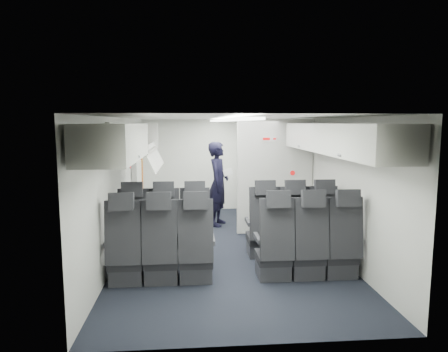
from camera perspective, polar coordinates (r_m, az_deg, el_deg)
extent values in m
cube|color=black|center=(6.81, 0.28, -10.13)|extent=(3.40, 6.00, 0.01)
cube|color=silver|center=(6.49, 0.29, 8.32)|extent=(3.40, 6.00, 0.01)
cube|color=silver|center=(9.53, -1.29, 1.61)|extent=(3.40, 0.01, 2.15)
cube|color=silver|center=(3.65, 4.45, -8.24)|extent=(3.40, 0.01, 2.15)
cube|color=silver|center=(6.64, -14.50, -1.26)|extent=(0.01, 6.00, 2.15)
cube|color=silver|center=(6.92, 14.45, -0.90)|extent=(0.01, 6.00, 2.15)
cube|color=white|center=(6.49, 0.29, 7.96)|extent=(0.25, 5.52, 0.03)
cube|color=black|center=(6.33, -12.42, -9.08)|extent=(0.44, 0.46, 0.12)
cube|color=#2D2D33|center=(6.38, -12.38, -10.46)|extent=(0.42, 0.42, 0.22)
cube|color=black|center=(6.01, -12.82, -5.57)|extent=(0.44, 0.20, 0.80)
cube|color=black|center=(5.88, -13.00, -1.88)|extent=(0.30, 0.12, 0.23)
cube|color=#2D2D33|center=(6.26, -14.54, -6.68)|extent=(0.05, 0.40, 0.06)
cube|color=#2D2D33|center=(6.20, -10.50, -6.70)|extent=(0.05, 0.40, 0.06)
cube|color=black|center=(6.29, -8.30, -9.10)|extent=(0.44, 0.46, 0.12)
cube|color=#2D2D33|center=(6.34, -8.27, -10.49)|extent=(0.42, 0.42, 0.22)
cube|color=black|center=(5.96, -8.52, -5.56)|extent=(0.44, 0.20, 0.80)
cube|color=black|center=(5.83, -8.62, -1.85)|extent=(0.30, 0.12, 0.23)
cube|color=#2D2D33|center=(6.20, -10.41, -6.70)|extent=(0.05, 0.40, 0.06)
cube|color=#2D2D33|center=(6.18, -6.32, -6.69)|extent=(0.05, 0.40, 0.06)
cube|color=black|center=(6.28, -4.15, -9.08)|extent=(0.44, 0.46, 0.12)
cube|color=#2D2D33|center=(6.32, -4.13, -10.46)|extent=(0.42, 0.42, 0.22)
cube|color=black|center=(5.95, -4.17, -5.53)|extent=(0.44, 0.20, 0.80)
cube|color=black|center=(5.82, -4.20, -1.80)|extent=(0.30, 0.12, 0.23)
cube|color=#2D2D33|center=(6.17, -6.23, -6.68)|extent=(0.05, 0.40, 0.06)
cube|color=#2D2D33|center=(6.18, -2.12, -6.64)|extent=(0.05, 0.40, 0.06)
cube|color=black|center=(6.37, 5.36, -8.84)|extent=(0.44, 0.46, 0.12)
cube|color=#2D2D33|center=(6.42, 5.34, -10.21)|extent=(0.42, 0.42, 0.22)
cube|color=black|center=(6.05, 5.78, -5.33)|extent=(0.44, 0.20, 0.80)
cube|color=black|center=(5.92, 5.92, -1.66)|extent=(0.30, 0.12, 0.23)
cube|color=#2D2D33|center=(6.23, 3.44, -6.52)|extent=(0.05, 0.40, 0.06)
cube|color=#2D2D33|center=(6.31, 7.42, -6.39)|extent=(0.05, 0.40, 0.06)
cube|color=black|center=(6.46, 9.34, -8.67)|extent=(0.44, 0.46, 0.12)
cube|color=#2D2D33|center=(6.51, 9.31, -10.02)|extent=(0.42, 0.42, 0.22)
cube|color=black|center=(6.14, 9.93, -5.20)|extent=(0.44, 0.20, 0.80)
cube|color=black|center=(6.02, 10.14, -1.59)|extent=(0.30, 0.12, 0.23)
cube|color=#2D2D33|center=(6.31, 7.51, -6.39)|extent=(0.05, 0.40, 0.06)
cube|color=#2D2D33|center=(6.42, 11.38, -6.24)|extent=(0.05, 0.40, 0.06)
cube|color=black|center=(6.58, 13.18, -8.46)|extent=(0.44, 0.46, 0.12)
cube|color=#2D2D33|center=(6.63, 13.14, -9.79)|extent=(0.42, 0.42, 0.22)
cube|color=black|center=(6.27, 13.93, -5.05)|extent=(0.44, 0.20, 0.80)
cube|color=black|center=(6.15, 14.19, -1.51)|extent=(0.30, 0.12, 0.23)
cube|color=#2D2D33|center=(6.42, 11.46, -6.24)|extent=(0.05, 0.40, 0.06)
cube|color=#2D2D33|center=(6.56, 15.18, -6.07)|extent=(0.05, 0.40, 0.06)
cube|color=black|center=(5.49, -13.69, -11.76)|extent=(0.44, 0.46, 0.12)
cube|color=#2D2D33|center=(5.54, -13.63, -13.32)|extent=(0.42, 0.42, 0.22)
cube|color=black|center=(5.15, -14.23, -7.83)|extent=(0.44, 0.20, 0.80)
cube|color=black|center=(5.01, -14.47, -3.57)|extent=(0.30, 0.12, 0.23)
cube|color=#2D2D33|center=(5.41, -16.16, -9.01)|extent=(0.05, 0.40, 0.06)
cube|color=#2D2D33|center=(5.34, -11.47, -9.07)|extent=(0.05, 0.40, 0.06)
cube|color=black|center=(5.43, -8.90, -11.82)|extent=(0.44, 0.46, 0.12)
cube|color=#2D2D33|center=(5.49, -8.86, -13.40)|extent=(0.42, 0.42, 0.22)
cube|color=black|center=(5.09, -9.18, -7.86)|extent=(0.44, 0.20, 0.80)
cube|color=black|center=(4.95, -9.32, -3.55)|extent=(0.30, 0.12, 0.23)
cube|color=#2D2D33|center=(5.34, -11.37, -9.07)|extent=(0.05, 0.40, 0.06)
cube|color=#2D2D33|center=(5.31, -6.58, -9.08)|extent=(0.05, 0.40, 0.06)
cube|color=black|center=(5.42, -4.04, -11.80)|extent=(0.44, 0.46, 0.12)
cube|color=#2D2D33|center=(5.48, -4.03, -13.38)|extent=(0.42, 0.42, 0.22)
cube|color=black|center=(5.08, -4.06, -7.83)|extent=(0.44, 0.20, 0.80)
cube|color=black|center=(4.93, -4.10, -3.50)|extent=(0.30, 0.12, 0.23)
cube|color=#2D2D33|center=(5.31, -6.47, -9.08)|extent=(0.05, 0.40, 0.06)
cube|color=#2D2D33|center=(5.31, -1.66, -9.02)|extent=(0.05, 0.40, 0.06)
cube|color=black|center=(5.53, 7.02, -11.45)|extent=(0.44, 0.46, 0.12)
cube|color=#2D2D33|center=(5.58, 7.00, -13.00)|extent=(0.42, 0.42, 0.22)
cube|color=black|center=(5.19, 7.60, -7.53)|extent=(0.44, 0.20, 0.80)
cube|color=black|center=(5.05, 7.80, -3.29)|extent=(0.30, 0.12, 0.23)
cube|color=#2D2D33|center=(5.38, 4.81, -8.84)|extent=(0.05, 0.40, 0.06)
cube|color=#2D2D33|center=(5.46, 9.42, -8.65)|extent=(0.05, 0.40, 0.06)
cube|color=black|center=(5.63, 11.60, -11.18)|extent=(0.44, 0.46, 0.12)
cube|color=#2D2D33|center=(5.69, 11.55, -12.71)|extent=(0.42, 0.42, 0.22)
cube|color=black|center=(5.30, 12.39, -7.32)|extent=(0.44, 0.20, 0.80)
cube|color=black|center=(5.17, 12.68, -3.17)|extent=(0.30, 0.12, 0.23)
cube|color=#2D2D33|center=(5.47, 9.52, -8.64)|extent=(0.05, 0.40, 0.06)
cube|color=#2D2D33|center=(5.59, 13.95, -8.40)|extent=(0.05, 0.40, 0.06)
cube|color=black|center=(5.77, 15.96, -10.86)|extent=(0.44, 0.46, 0.12)
cube|color=#2D2D33|center=(5.82, 15.91, -12.35)|extent=(0.42, 0.42, 0.22)
cube|color=black|center=(5.45, 16.96, -7.07)|extent=(0.44, 0.20, 0.80)
cube|color=black|center=(5.32, 17.32, -3.02)|extent=(0.30, 0.12, 0.23)
cube|color=#2D2D33|center=(5.59, 14.05, -8.39)|extent=(0.05, 0.40, 0.06)
cube|color=#2D2D33|center=(5.75, 18.25, -8.12)|extent=(0.05, 0.40, 0.06)
cube|color=silver|center=(4.54, -15.33, 4.70)|extent=(0.52, 1.80, 0.40)
cylinder|color=slate|center=(4.52, -12.14, 2.75)|extent=(0.04, 0.10, 0.04)
cube|color=#9E9E93|center=(6.28, -12.36, 3.69)|extent=(0.52, 1.70, 0.04)
cube|color=silver|center=(6.31, -14.76, 5.46)|extent=(0.06, 1.70, 0.44)
cube|color=silver|center=(5.45, -13.57, 5.19)|extent=(0.52, 0.04, 0.40)
cube|color=silver|center=(7.09, -11.52, 5.76)|extent=(0.52, 0.04, 0.40)
cube|color=silver|center=(6.26, -10.06, 2.73)|extent=(0.21, 1.61, 0.38)
cube|color=silver|center=(4.88, 19.11, 4.73)|extent=(0.52, 1.80, 0.40)
cylinder|color=slate|center=(4.80, 16.29, 2.89)|extent=(0.04, 0.10, 0.04)
cube|color=silver|center=(6.52, 12.90, 5.57)|extent=(0.52, 1.70, 0.40)
cylinder|color=slate|center=(6.46, 10.74, 4.19)|extent=(0.04, 0.10, 0.04)
cube|color=silver|center=(7.49, 7.24, -0.08)|extent=(1.40, 0.12, 2.13)
cube|color=white|center=(7.33, 6.45, 5.29)|extent=(0.24, 0.01, 0.10)
cube|color=red|center=(7.31, 6.08, 5.29)|extent=(0.13, 0.01, 0.04)
cube|color=red|center=(7.34, 7.24, 5.29)|extent=(0.05, 0.01, 0.03)
cylinder|color=white|center=(7.49, 9.75, 0.44)|extent=(0.11, 0.01, 0.11)
cylinder|color=red|center=(7.48, 9.77, 0.43)|extent=(0.09, 0.01, 0.09)
cube|color=#939399|center=(9.37, 4.62, 0.72)|extent=(0.85, 0.50, 1.90)
cube|color=#3F3F42|center=(9.19, 4.86, -2.26)|extent=(0.80, 0.01, 0.02)
cube|color=#3F3F42|center=(9.11, 4.89, 0.84)|extent=(0.80, 0.01, 0.02)
cube|color=#3F3F42|center=(9.07, 4.93, 3.98)|extent=(0.80, 0.01, 0.02)
cube|color=silver|center=(8.16, -12.23, -0.45)|extent=(0.10, 0.92, 1.86)
cylinder|color=black|center=(8.10, -11.91, 3.06)|extent=(0.03, 0.22, 0.22)
cube|color=gold|center=(8.44, -11.58, 0.17)|extent=(0.02, 0.10, 0.75)
cylinder|color=white|center=(7.39, -13.29, 1.42)|extent=(0.01, 0.11, 0.11)
cylinder|color=red|center=(7.38, -13.21, 1.42)|extent=(0.01, 0.09, 0.09)
imported|color=black|center=(8.05, -0.82, -1.12)|extent=(0.57, 0.71, 1.70)
cube|color=black|center=(6.12, -12.60, 4.81)|extent=(0.41, 0.31, 0.23)
cube|color=white|center=(7.98, 0.56, 0.53)|extent=(0.18, 0.03, 0.13)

